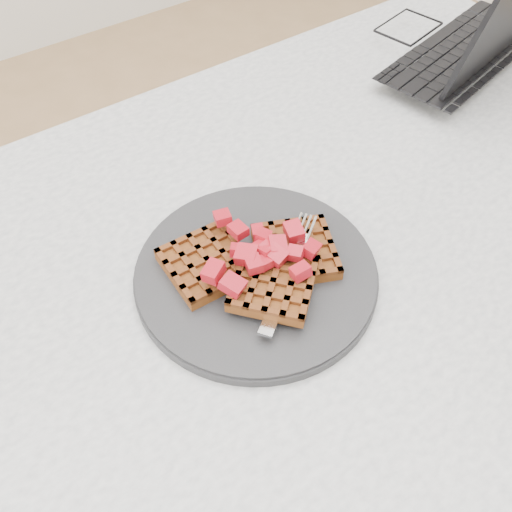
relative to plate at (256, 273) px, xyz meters
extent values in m
plane|color=tan|center=(0.15, 0.01, -0.76)|extent=(4.00, 4.00, 0.00)
cube|color=silver|center=(0.15, 0.01, -0.02)|extent=(1.20, 0.80, 0.03)
cube|color=silver|center=(0.70, 0.36, -0.40)|extent=(0.06, 0.06, 0.72)
cylinder|color=#242426|center=(0.00, 0.00, 0.00)|extent=(0.29, 0.29, 0.02)
imported|color=black|center=(0.55, 0.23, 0.01)|extent=(0.39, 0.30, 0.03)
camera|label=1|loc=(-0.24, -0.34, 0.53)|focal=40.00mm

